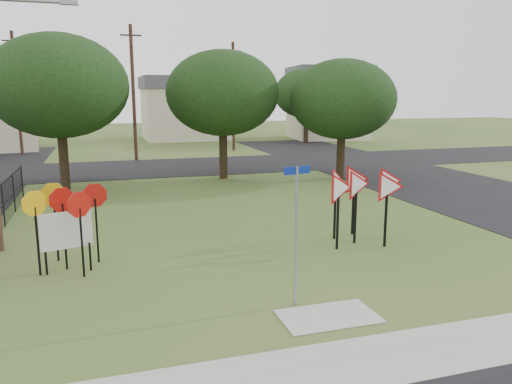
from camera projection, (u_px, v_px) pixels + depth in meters
ground at (287, 277)px, 12.51m from camera, size 140.00×140.00×0.00m
sidewalk at (374, 360)px, 8.57m from camera, size 30.00×1.60×0.02m
street_right at (438, 184)px, 25.37m from camera, size 8.00×50.00×0.02m
street_far at (174, 167)px, 31.24m from camera, size 60.00×8.00×0.02m
curb_pad at (328, 316)px, 10.26m from camera, size 2.00×1.20×0.02m
street_name_sign at (296, 228)px, 10.48m from camera, size 0.62×0.15×3.05m
stop_sign_cluster at (66, 207)px, 12.79m from camera, size 2.04×1.74×2.19m
yield_sign_cluster at (360, 187)px, 15.18m from camera, size 2.99×1.65×2.34m
info_board at (66, 233)px, 12.62m from camera, size 1.25×0.35×1.60m
far_pole_a at (133, 92)px, 33.52m from camera, size 1.40×0.24×9.00m
far_pole_b at (233, 96)px, 39.65m from camera, size 1.40×0.24×8.50m
far_pole_c at (17, 93)px, 36.81m from camera, size 1.40×0.24×9.00m
house_mid at (184, 108)px, 50.54m from camera, size 8.40×8.40×6.20m
house_right at (327, 102)px, 50.77m from camera, size 8.30×8.30×7.20m
tree_near_left at (58, 86)px, 22.94m from camera, size 6.40×6.40×7.27m
tree_near_mid at (223, 93)px, 26.26m from camera, size 6.00×6.00×6.80m
tree_near_right at (343, 99)px, 26.20m from camera, size 5.60×5.60×6.33m
tree_far_right at (307, 94)px, 45.69m from camera, size 6.00×6.00×6.80m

